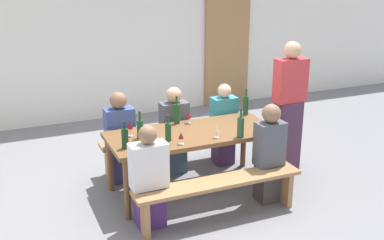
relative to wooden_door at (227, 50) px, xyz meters
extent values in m
plane|color=slate|center=(-2.05, -3.12, -1.05)|extent=(24.00, 24.00, 0.00)
cube|color=silver|center=(-2.05, 0.14, 0.55)|extent=(14.00, 0.20, 3.20)
cube|color=#9E7247|center=(0.00, 0.00, 0.00)|extent=(0.90, 0.06, 2.10)
cube|color=brown|center=(-2.05, -3.12, -0.33)|extent=(1.99, 0.87, 0.05)
cylinder|color=brown|center=(-2.97, -3.49, -0.70)|extent=(0.07, 0.07, 0.70)
cylinder|color=brown|center=(-1.14, -3.49, -0.70)|extent=(0.07, 0.07, 0.70)
cylinder|color=brown|center=(-2.97, -2.74, -0.70)|extent=(0.07, 0.07, 0.70)
cylinder|color=brown|center=(-1.14, -2.74, -0.70)|extent=(0.07, 0.07, 0.70)
cube|color=#9E7247|center=(-2.05, -3.85, -0.62)|extent=(1.89, 0.30, 0.04)
cube|color=#9E7247|center=(-2.90, -3.85, -0.84)|extent=(0.06, 0.24, 0.41)
cube|color=#9E7247|center=(-1.21, -3.85, -0.84)|extent=(0.06, 0.24, 0.41)
cube|color=#9E7247|center=(-2.05, -2.38, -0.62)|extent=(1.89, 0.30, 0.04)
cube|color=#9E7247|center=(-2.90, -2.38, -0.84)|extent=(0.06, 0.24, 0.41)
cube|color=#9E7247|center=(-1.21, -2.38, -0.84)|extent=(0.06, 0.24, 0.41)
cylinder|color=#194723|center=(-2.41, -3.27, -0.20)|extent=(0.07, 0.07, 0.20)
cylinder|color=#194723|center=(-2.41, -3.27, -0.06)|extent=(0.02, 0.02, 0.08)
cylinder|color=black|center=(-2.41, -3.27, -0.01)|extent=(0.03, 0.03, 0.01)
cylinder|color=#234C2D|center=(-1.61, -3.49, -0.18)|extent=(0.08, 0.08, 0.24)
cylinder|color=#234C2D|center=(-1.61, -3.49, -0.02)|extent=(0.03, 0.03, 0.09)
cylinder|color=black|center=(-1.61, -3.49, 0.03)|extent=(0.03, 0.03, 0.01)
cylinder|color=#194723|center=(-1.15, -2.78, -0.18)|extent=(0.07, 0.07, 0.25)
cylinder|color=#194723|center=(-1.15, -2.78, -0.01)|extent=(0.02, 0.02, 0.08)
cylinder|color=black|center=(-1.15, -2.78, 0.04)|extent=(0.03, 0.03, 0.01)
cylinder|color=#143319|center=(-2.91, -3.30, -0.19)|extent=(0.07, 0.07, 0.22)
cylinder|color=#143319|center=(-2.91, -3.30, -0.04)|extent=(0.03, 0.03, 0.07)
cylinder|color=black|center=(-2.91, -3.30, 0.00)|extent=(0.03, 0.03, 0.01)
cylinder|color=#194723|center=(-2.10, -2.75, -0.18)|extent=(0.07, 0.07, 0.24)
cylinder|color=#194723|center=(-2.10, -2.75, -0.01)|extent=(0.03, 0.03, 0.09)
cylinder|color=black|center=(-2.10, -2.75, 0.04)|extent=(0.03, 0.03, 0.01)
cylinder|color=#194723|center=(-2.67, -3.07, -0.19)|extent=(0.07, 0.07, 0.21)
cylinder|color=#194723|center=(-2.67, -3.07, -0.04)|extent=(0.03, 0.03, 0.09)
cylinder|color=black|center=(-2.67, -3.07, 0.01)|extent=(0.03, 0.03, 0.01)
cylinder|color=silver|center=(-2.76, -2.97, -0.30)|extent=(0.06, 0.06, 0.01)
cylinder|color=silver|center=(-2.76, -2.97, -0.25)|extent=(0.01, 0.01, 0.09)
cone|color=maroon|center=(-2.76, -2.97, -0.16)|extent=(0.06, 0.06, 0.10)
cylinder|color=silver|center=(-1.97, -2.81, -0.30)|extent=(0.06, 0.06, 0.01)
cylinder|color=silver|center=(-1.97, -2.81, -0.26)|extent=(0.01, 0.01, 0.07)
cone|color=maroon|center=(-1.97, -2.81, -0.19)|extent=(0.08, 0.08, 0.07)
cylinder|color=silver|center=(-1.87, -3.40, -0.30)|extent=(0.06, 0.06, 0.01)
cylinder|color=silver|center=(-1.87, -3.40, -0.26)|extent=(0.01, 0.01, 0.07)
cone|color=beige|center=(-1.87, -3.40, -0.18)|extent=(0.06, 0.06, 0.08)
cylinder|color=silver|center=(-2.32, -3.43, -0.30)|extent=(0.06, 0.06, 0.01)
cylinder|color=silver|center=(-2.32, -3.43, -0.26)|extent=(0.01, 0.01, 0.06)
cone|color=maroon|center=(-2.32, -3.43, -0.20)|extent=(0.06, 0.06, 0.07)
cube|color=#49276B|center=(-2.78, -3.70, -0.83)|extent=(0.29, 0.24, 0.45)
cube|color=silver|center=(-2.78, -3.70, -0.36)|extent=(0.38, 0.20, 0.48)
sphere|color=#846047|center=(-2.78, -3.70, -0.03)|extent=(0.19, 0.19, 0.19)
cube|color=#403737|center=(-1.35, -3.70, -0.83)|extent=(0.25, 0.24, 0.45)
cube|color=#4C515B|center=(-1.35, -3.70, -0.35)|extent=(0.33, 0.20, 0.51)
sphere|color=#846047|center=(-1.35, -3.70, 0.02)|extent=(0.21, 0.21, 0.21)
cube|color=navy|center=(-2.77, -2.53, -0.83)|extent=(0.27, 0.24, 0.45)
cube|color=#384C8C|center=(-2.77, -2.53, -0.34)|extent=(0.36, 0.20, 0.51)
sphere|color=#846047|center=(-2.77, -2.53, 0.01)|extent=(0.21, 0.21, 0.21)
cube|color=#3D5264|center=(-2.05, -2.53, -0.83)|extent=(0.27, 0.24, 0.45)
cube|color=#4C515B|center=(-2.05, -2.53, -0.35)|extent=(0.36, 0.20, 0.50)
sphere|color=tan|center=(-2.05, -2.53, 0.00)|extent=(0.20, 0.20, 0.20)
cube|color=#482D58|center=(-1.34, -2.53, -0.83)|extent=(0.25, 0.24, 0.45)
cube|color=teal|center=(-1.34, -2.53, -0.35)|extent=(0.34, 0.20, 0.49)
sphere|color=beige|center=(-1.34, -2.53, -0.02)|extent=(0.18, 0.18, 0.18)
cube|color=#492C44|center=(-0.68, -3.07, -0.57)|extent=(0.31, 0.24, 0.95)
cube|color=#C6383D|center=(-0.68, -3.07, 0.18)|extent=(0.41, 0.20, 0.56)
sphere|color=tan|center=(-0.68, -3.07, 0.57)|extent=(0.22, 0.22, 0.22)
camera|label=1|loc=(-4.12, -7.95, 1.63)|focal=44.46mm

